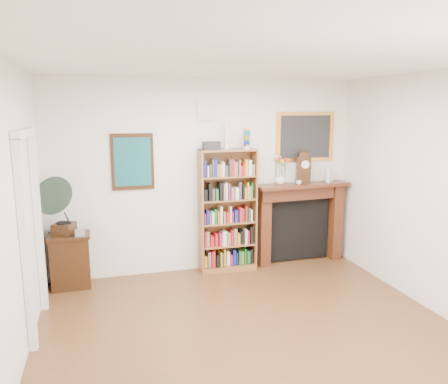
# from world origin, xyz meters

# --- Properties ---
(room) EXTENTS (4.51, 5.01, 2.81)m
(room) POSITION_xyz_m (0.00, 0.00, 1.40)
(room) COLOR #553819
(room) RESTS_ON ground
(door_casing) EXTENTS (0.08, 1.02, 2.17)m
(door_casing) POSITION_xyz_m (-2.21, 1.20, 1.26)
(door_casing) COLOR white
(door_casing) RESTS_ON left_wall
(teal_poster) EXTENTS (0.58, 0.04, 0.78)m
(teal_poster) POSITION_xyz_m (-1.05, 2.48, 1.65)
(teal_poster) COLOR black
(teal_poster) RESTS_ON back_wall
(small_picture) EXTENTS (0.26, 0.04, 0.30)m
(small_picture) POSITION_xyz_m (0.00, 2.48, 2.35)
(small_picture) COLOR white
(small_picture) RESTS_ON back_wall
(gilt_painting) EXTENTS (0.95, 0.04, 0.75)m
(gilt_painting) POSITION_xyz_m (1.55, 2.48, 1.95)
(gilt_painting) COLOR gold
(gilt_painting) RESTS_ON back_wall
(bookshelf) EXTENTS (0.83, 0.29, 2.08)m
(bookshelf) POSITION_xyz_m (0.28, 2.33, 1.01)
(bookshelf) COLOR brown
(bookshelf) RESTS_ON floor
(side_cabinet) EXTENTS (0.55, 0.41, 0.73)m
(side_cabinet) POSITION_xyz_m (-1.93, 2.28, 0.37)
(side_cabinet) COLOR black
(side_cabinet) RESTS_ON floor
(fireplace) EXTENTS (1.50, 0.44, 1.25)m
(fireplace) POSITION_xyz_m (1.46, 2.39, 0.74)
(fireplace) COLOR #462410
(fireplace) RESTS_ON floor
(gramophone) EXTENTS (0.69, 0.75, 0.81)m
(gramophone) POSITION_xyz_m (-1.98, 2.17, 1.19)
(gramophone) COLOR black
(gramophone) RESTS_ON side_cabinet
(cd_stack) EXTENTS (0.12, 0.12, 0.08)m
(cd_stack) POSITION_xyz_m (-1.78, 2.18, 0.77)
(cd_stack) COLOR #A3A3AE
(cd_stack) RESTS_ON side_cabinet
(mantel_clock) EXTENTS (0.23, 0.16, 0.47)m
(mantel_clock) POSITION_xyz_m (1.47, 2.35, 1.48)
(mantel_clock) COLOR black
(mantel_clock) RESTS_ON fireplace
(flower_vase) EXTENTS (0.19, 0.19, 0.16)m
(flower_vase) POSITION_xyz_m (1.11, 2.36, 1.33)
(flower_vase) COLOR white
(flower_vase) RESTS_ON fireplace
(teacup) EXTENTS (0.09, 0.09, 0.06)m
(teacup) POSITION_xyz_m (1.36, 2.26, 1.28)
(teacup) COLOR silver
(teacup) RESTS_ON fireplace
(bottle_left) EXTENTS (0.07, 0.07, 0.24)m
(bottle_left) POSITION_xyz_m (1.89, 2.32, 1.37)
(bottle_left) COLOR silver
(bottle_left) RESTS_ON fireplace
(bottle_right) EXTENTS (0.06, 0.06, 0.20)m
(bottle_right) POSITION_xyz_m (1.97, 2.37, 1.35)
(bottle_right) COLOR silver
(bottle_right) RESTS_ON fireplace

